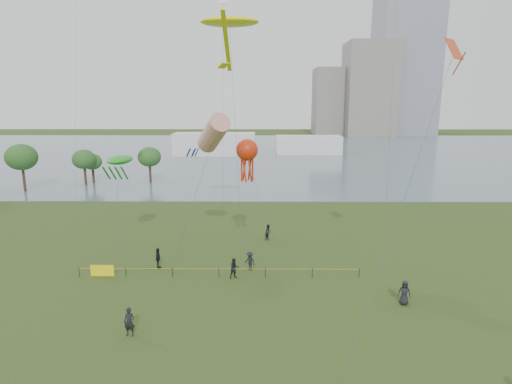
{
  "coord_description": "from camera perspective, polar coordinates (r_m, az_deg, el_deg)",
  "views": [
    {
      "loc": [
        0.25,
        -21.8,
        14.89
      ],
      "look_at": [
        0.0,
        10.0,
        8.0
      ],
      "focal_mm": 30.0,
      "sensor_mm": 36.0,
      "label": 1
    }
  ],
  "objects": [
    {
      "name": "building_low",
      "position": [
        192.44,
        10.17,
        11.77
      ],
      "size": [
        16.0,
        18.0,
        28.0
      ],
      "primitive_type": "cube",
      "color": "slate",
      "rests_on": "ground_plane"
    },
    {
      "name": "kite_stingray",
      "position": [
        42.6,
        -3.55,
        21.65
      ],
      "size": [
        5.49,
        10.19,
        22.38
      ],
      "rotation": [
        0.0,
        0.0,
        -0.12
      ],
      "color": "#3F3F42"
    },
    {
      "name": "spectator_d",
      "position": [
        34.22,
        19.18,
        -12.57
      ],
      "size": [
        1.06,
        0.88,
        1.85
      ],
      "primitive_type": "imported",
      "rotation": [
        0.0,
        0.0,
        -0.38
      ],
      "color": "black",
      "rests_on": "ground_plane"
    },
    {
      "name": "spectator_c",
      "position": [
        39.78,
        -12.94,
        -8.61
      ],
      "size": [
        0.64,
        1.18,
        1.91
      ],
      "primitive_type": "imported",
      "rotation": [
        0.0,
        0.0,
        1.73
      ],
      "color": "black",
      "rests_on": "ground_plane"
    },
    {
      "name": "ground_plane",
      "position": [
        26.4,
        -0.19,
        -22.11
      ],
      "size": [
        400.0,
        400.0,
        0.0
      ],
      "primitive_type": "plane",
      "color": "#213410"
    },
    {
      "name": "fence",
      "position": [
        38.33,
        -14.27,
        -10.13
      ],
      "size": [
        24.07,
        0.07,
        1.05
      ],
      "color": "black",
      "rests_on": "ground_plane"
    },
    {
      "name": "lake",
      "position": [
        122.7,
        0.33,
        5.26
      ],
      "size": [
        400.0,
        120.0,
        0.08
      ],
      "primitive_type": "cube",
      "color": "slate",
      "rests_on": "ground_plane"
    },
    {
      "name": "trees",
      "position": [
        79.49,
        -27.47,
        4.01
      ],
      "size": [
        32.72,
        17.67,
        8.56
      ],
      "color": "#382419",
      "rests_on": "ground_plane"
    },
    {
      "name": "kite_windsock",
      "position": [
        39.27,
        -5.72,
        7.76
      ],
      "size": [
        5.79,
        5.16,
        13.82
      ],
      "rotation": [
        0.0,
        0.0,
        0.2
      ],
      "color": "#3F3F42"
    },
    {
      "name": "spectator_g",
      "position": [
        46.51,
        1.68,
        -5.35
      ],
      "size": [
        1.01,
        1.04,
        1.7
      ],
      "primitive_type": "imported",
      "rotation": [
        0.0,
        0.0,
        0.92
      ],
      "color": "black",
      "rests_on": "ground_plane"
    },
    {
      "name": "kite_octopus",
      "position": [
        38.92,
        -1.2,
        5.48
      ],
      "size": [
        3.98,
        6.9,
        11.42
      ],
      "rotation": [
        0.0,
        0.0,
        0.36
      ],
      "color": "#3F3F42"
    },
    {
      "name": "building_mid",
      "position": [
        189.45,
        14.82,
        13.07
      ],
      "size": [
        20.0,
        20.0,
        38.0
      ],
      "primitive_type": "cube",
      "color": "slate",
      "rests_on": "ground_plane"
    },
    {
      "name": "spectator_b",
      "position": [
        38.47,
        -0.82,
        -9.17
      ],
      "size": [
        1.26,
        1.18,
        1.71
      ],
      "primitive_type": "imported",
      "rotation": [
        0.0,
        0.0,
        -0.66
      ],
      "color": "black",
      "rests_on": "ground_plane"
    },
    {
      "name": "kite_creature",
      "position": [
        42.56,
        -17.7,
        4.05
      ],
      "size": [
        2.17,
        4.94,
        9.68
      ],
      "rotation": [
        0.0,
        0.0,
        0.33
      ],
      "color": "#3F3F42"
    },
    {
      "name": "pavilion_left",
      "position": [
        118.04,
        -5.54,
        6.38
      ],
      "size": [
        22.0,
        8.0,
        6.0
      ],
      "primitive_type": "cube",
      "color": "silver",
      "rests_on": "ground_plane"
    },
    {
      "name": "pavilion_right",
      "position": [
        121.22,
        7.01,
        6.26
      ],
      "size": [
        18.0,
        7.0,
        5.0
      ],
      "primitive_type": "cube",
      "color": "white",
      "rests_on": "ground_plane"
    },
    {
      "name": "spectator_a",
      "position": [
        36.86,
        -2.9,
        -10.13
      ],
      "size": [
        1.04,
        0.94,
        1.76
      ],
      "primitive_type": "imported",
      "rotation": [
        0.0,
        0.0,
        0.38
      ],
      "color": "black",
      "rests_on": "ground_plane"
    },
    {
      "name": "kite_delta",
      "position": [
        31.47,
        24.49,
        15.44
      ],
      "size": [
        9.68,
        11.21,
        18.82
      ],
      "rotation": [
        0.0,
        0.0,
        -0.37
      ],
      "color": "#3F3F42"
    },
    {
      "name": "spectator_f",
      "position": [
        29.73,
        -16.53,
        -16.27
      ],
      "size": [
        0.72,
        0.49,
        1.91
      ],
      "primitive_type": "imported",
      "rotation": [
        0.0,
        0.0,
        -0.05
      ],
      "color": "black",
      "rests_on": "ground_plane"
    }
  ]
}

